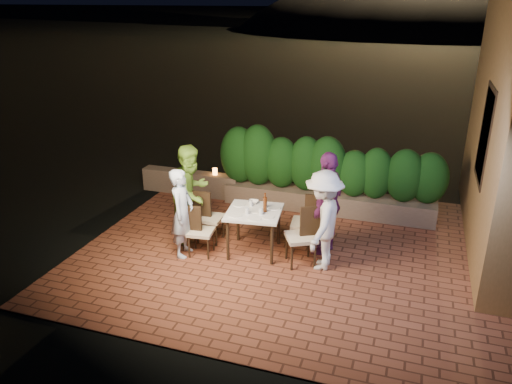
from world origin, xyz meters
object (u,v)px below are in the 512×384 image
at_px(dining_table, 254,232).
at_px(chair_right_back, 306,222).
at_px(chair_right_front, 301,236).
at_px(diner_green, 192,193).
at_px(diner_white, 323,221).
at_px(diner_blue, 182,213).
at_px(parapet_lamp, 215,172).
at_px(chair_left_front, 201,231).
at_px(bowl, 253,202).
at_px(chair_left_back, 210,217).
at_px(beer_bottle, 265,202).
at_px(diner_purple, 328,203).

bearing_deg(dining_table, chair_right_back, 24.98).
bearing_deg(chair_right_back, chair_right_front, 88.81).
xyz_separation_m(diner_green, diner_white, (2.37, -0.30, -0.05)).
xyz_separation_m(chair_right_back, diner_green, (-1.99, -0.21, 0.36)).
bearing_deg(diner_blue, dining_table, -73.74).
bearing_deg(dining_table, parapet_lamp, 127.02).
relative_size(chair_right_back, diner_green, 0.58).
bearing_deg(diner_white, diner_green, -95.25).
relative_size(chair_left_front, diner_green, 0.50).
distance_m(bowl, chair_left_back, 0.82).
bearing_deg(diner_blue, chair_left_back, -26.53).
bearing_deg(dining_table, diner_green, 172.26).
distance_m(chair_left_front, diner_blue, 0.43).
height_order(beer_bottle, diner_purple, diner_purple).
relative_size(beer_bottle, diner_white, 0.20).
xyz_separation_m(dining_table, chair_right_back, (0.79, 0.37, 0.13)).
height_order(dining_table, diner_green, diner_green).
distance_m(beer_bottle, chair_left_front, 1.17).
distance_m(chair_right_front, diner_green, 2.09).
bearing_deg(chair_right_back, diner_white, 121.24).
xyz_separation_m(beer_bottle, chair_left_front, (-0.99, -0.39, -0.48)).
bearing_deg(chair_left_front, diner_blue, -168.94).
height_order(diner_green, parapet_lamp, diner_green).
bearing_deg(dining_table, diner_blue, -157.71).
xyz_separation_m(chair_right_back, diner_white, (0.38, -0.50, 0.30)).
height_order(diner_blue, diner_white, diner_white).
relative_size(beer_bottle, diner_purple, 0.19).
distance_m(dining_table, chair_left_front, 0.89).
xyz_separation_m(chair_right_back, parapet_lamp, (-2.38, 1.73, 0.07)).
bearing_deg(diner_green, diner_purple, -71.53).
height_order(beer_bottle, chair_left_back, beer_bottle).
height_order(chair_right_front, diner_blue, diner_blue).
xyz_separation_m(beer_bottle, chair_left_back, (-1.04, 0.12, -0.46)).
distance_m(dining_table, diner_blue, 1.23).
bearing_deg(parapet_lamp, diner_blue, -78.94).
height_order(chair_left_back, chair_right_front, chair_right_front).
bearing_deg(chair_left_back, bowl, 11.00).
relative_size(chair_right_front, parapet_lamp, 7.06).
bearing_deg(parapet_lamp, beer_bottle, -49.56).
distance_m(dining_table, bowl, 0.52).
xyz_separation_m(beer_bottle, bowl, (-0.30, 0.28, -0.14)).
distance_m(chair_left_front, chair_left_back, 0.52).
xyz_separation_m(bowl, parapet_lamp, (-1.47, 1.79, -0.20)).
xyz_separation_m(diner_white, diner_purple, (-0.04, 0.54, 0.07)).
distance_m(chair_right_back, diner_blue, 2.06).
relative_size(beer_bottle, chair_left_front, 0.38).
distance_m(dining_table, beer_bottle, 0.57).
relative_size(dining_table, chair_left_back, 0.96).
relative_size(beer_bottle, chair_right_front, 0.33).
relative_size(diner_green, parapet_lamp, 12.31).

